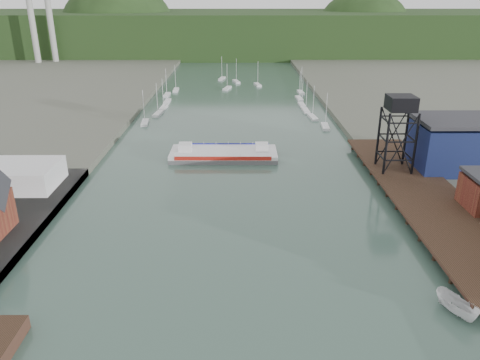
{
  "coord_description": "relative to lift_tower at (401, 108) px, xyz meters",
  "views": [
    {
      "loc": [
        1.18,
        -37.21,
        37.77
      ],
      "look_at": [
        1.63,
        46.97,
        4.0
      ],
      "focal_mm": 35.0,
      "sensor_mm": 36.0,
      "label": 1
    }
  ],
  "objects": [
    {
      "name": "marina_sailboats",
      "position": [
        -34.92,
        80.46,
        -15.3
      ],
      "size": [
        57.71,
        92.65,
        0.9
      ],
      "color": "silver",
      "rests_on": "ground"
    },
    {
      "name": "motorboat",
      "position": [
        -6.35,
        -46.89,
        -14.39
      ],
      "size": [
        4.73,
        6.93,
        2.51
      ],
      "primitive_type": "imported",
      "rotation": [
        0.0,
        0.0,
        0.39
      ],
      "color": "silver",
      "rests_on": "ground"
    },
    {
      "name": "east_pier",
      "position": [
        2.0,
        -13.0,
        -13.75
      ],
      "size": [
        14.0,
        70.0,
        2.45
      ],
      "color": "black",
      "rests_on": "ground"
    },
    {
      "name": "smokestacks",
      "position": [
        -141.0,
        174.5,
        14.35
      ],
      "size": [
        11.2,
        8.2,
        60.0
      ],
      "color": "#A3A39E",
      "rests_on": "ground"
    },
    {
      "name": "distant_hills",
      "position": [
        -38.98,
        243.35,
        -5.27
      ],
      "size": [
        500.0,
        120.0,
        80.0
      ],
      "color": "black",
      "rests_on": "ground"
    },
    {
      "name": "blue_shed",
      "position": [
        15.0,
        2.0,
        -8.59
      ],
      "size": [
        20.5,
        14.5,
        11.3
      ],
      "color": "#0C1A36",
      "rests_on": "east_land"
    },
    {
      "name": "lift_tower",
      "position": [
        0.0,
        0.0,
        0.0
      ],
      "size": [
        6.5,
        6.5,
        16.0
      ],
      "color": "black",
      "rests_on": "east_pier"
    },
    {
      "name": "chain_ferry",
      "position": [
        -37.26,
        13.59,
        -14.58
      ],
      "size": [
        26.0,
        10.75,
        3.74
      ],
      "rotation": [
        0.0,
        0.0,
        -0.01
      ],
      "color": "#535355",
      "rests_on": "ground"
    },
    {
      "name": "white_shed",
      "position": [
        -79.0,
        -8.0,
        -11.8
      ],
      "size": [
        18.0,
        12.0,
        4.5
      ],
      "primitive_type": "cube",
      "color": "silver",
      "rests_on": "west_quay"
    }
  ]
}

